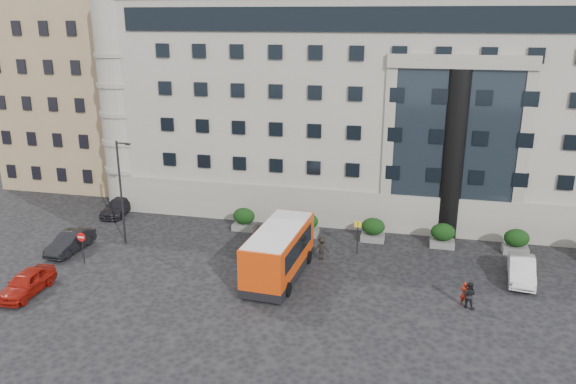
% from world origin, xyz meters
% --- Properties ---
extents(ground, '(120.00, 120.00, 0.00)m').
position_xyz_m(ground, '(0.00, 0.00, 0.00)').
color(ground, black).
rests_on(ground, ground).
extents(civic_building, '(44.00, 24.00, 18.00)m').
position_xyz_m(civic_building, '(6.00, 22.00, 9.00)').
color(civic_building, gray).
rests_on(civic_building, ground).
extents(entrance_column, '(1.80, 1.80, 13.00)m').
position_xyz_m(entrance_column, '(12.00, 10.30, 6.50)').
color(entrance_column, black).
rests_on(entrance_column, ground).
extents(apartment_near, '(14.00, 14.00, 20.00)m').
position_xyz_m(apartment_near, '(-24.00, 20.00, 10.00)').
color(apartment_near, '#8D7552').
rests_on(apartment_near, ground).
extents(apartment_far, '(13.00, 13.00, 22.00)m').
position_xyz_m(apartment_far, '(-27.00, 38.00, 11.00)').
color(apartment_far, '#80694A').
rests_on(apartment_far, ground).
extents(hedge_a, '(1.80, 1.26, 1.84)m').
position_xyz_m(hedge_a, '(-4.00, 7.80, 0.93)').
color(hedge_a, '#5E5F5C').
rests_on(hedge_a, ground).
extents(hedge_b, '(1.80, 1.26, 1.84)m').
position_xyz_m(hedge_b, '(1.20, 7.80, 0.93)').
color(hedge_b, '#5E5F5C').
rests_on(hedge_b, ground).
extents(hedge_c, '(1.80, 1.26, 1.84)m').
position_xyz_m(hedge_c, '(6.40, 7.80, 0.93)').
color(hedge_c, '#5E5F5C').
rests_on(hedge_c, ground).
extents(hedge_d, '(1.80, 1.26, 1.84)m').
position_xyz_m(hedge_d, '(11.60, 7.80, 0.93)').
color(hedge_d, '#5E5F5C').
rests_on(hedge_d, ground).
extents(hedge_e, '(1.80, 1.26, 1.84)m').
position_xyz_m(hedge_e, '(16.80, 7.80, 0.93)').
color(hedge_e, '#5E5F5C').
rests_on(hedge_e, ground).
extents(street_lamp, '(1.16, 0.18, 8.00)m').
position_xyz_m(street_lamp, '(-11.94, 3.00, 4.37)').
color(street_lamp, '#262628').
rests_on(street_lamp, ground).
extents(bus_stop_sign, '(0.50, 0.08, 2.52)m').
position_xyz_m(bus_stop_sign, '(5.50, 5.00, 1.73)').
color(bus_stop_sign, '#262628').
rests_on(bus_stop_sign, ground).
extents(no_entry_sign, '(0.64, 0.16, 2.32)m').
position_xyz_m(no_entry_sign, '(-13.00, -1.04, 1.65)').
color(no_entry_sign, '#262628').
rests_on(no_entry_sign, ground).
extents(minibus, '(3.38, 8.17, 3.34)m').
position_xyz_m(minibus, '(0.84, 0.13, 1.84)').
color(minibus, '#C63709').
rests_on(minibus, ground).
extents(red_truck, '(3.02, 5.13, 2.59)m').
position_xyz_m(red_truck, '(-14.04, 14.39, 1.33)').
color(red_truck, maroon).
rests_on(red_truck, ground).
extents(parked_car_a, '(1.90, 4.44, 1.49)m').
position_xyz_m(parked_car_a, '(-13.90, -5.87, 0.75)').
color(parked_car_a, maroon).
rests_on(parked_car_a, ground).
extents(parked_car_b, '(1.68, 4.45, 1.45)m').
position_xyz_m(parked_car_b, '(-15.17, 0.67, 0.73)').
color(parked_car_b, black).
rests_on(parked_car_b, ground).
extents(parked_car_c, '(2.24, 4.68, 1.32)m').
position_xyz_m(parked_car_c, '(-15.92, 8.94, 0.66)').
color(parked_car_c, black).
rests_on(parked_car_c, ground).
extents(parked_car_d, '(3.11, 5.54, 1.46)m').
position_xyz_m(parked_car_d, '(-14.11, 14.09, 0.73)').
color(parked_car_d, black).
rests_on(parked_car_d, ground).
extents(white_taxi, '(2.05, 4.69, 1.50)m').
position_xyz_m(white_taxi, '(16.48, 3.10, 0.75)').
color(white_taxi, silver).
rests_on(white_taxi, ground).
extents(pedestrian_a, '(0.65, 0.54, 1.54)m').
position_xyz_m(pedestrian_a, '(12.61, -1.25, 0.77)').
color(pedestrian_a, maroon).
rests_on(pedestrian_a, ground).
extents(pedestrian_b, '(0.97, 0.85, 1.67)m').
position_xyz_m(pedestrian_b, '(12.85, -1.45, 0.83)').
color(pedestrian_b, black).
rests_on(pedestrian_b, ground).
extents(pedestrian_c, '(1.11, 0.66, 1.69)m').
position_xyz_m(pedestrian_c, '(3.15, 3.48, 0.84)').
color(pedestrian_c, black).
rests_on(pedestrian_c, ground).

